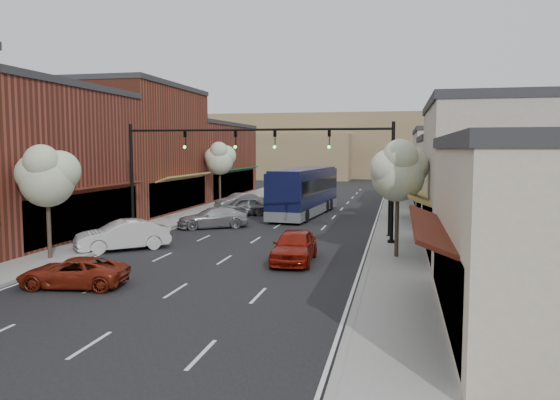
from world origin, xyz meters
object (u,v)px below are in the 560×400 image
Objects in this scene: coach_bus at (305,191)px; parked_car_a at (73,272)px; tree_left_near at (47,175)px; tree_left_far at (220,158)px; tree_right_near at (399,170)px; parked_car_e at (239,201)px; signal_mast_left at (167,163)px; parked_car_c at (213,218)px; tree_right_far at (399,168)px; signal_mast_right at (350,164)px; parked_car_b at (123,235)px; lamp_post_far at (393,176)px; parked_car_d at (242,206)px; lamp_post_near at (389,189)px; red_hatchback at (294,246)px.

coach_bus is 25.58m from parked_car_a.
tree_left_near is 26.00m from tree_left_far.
tree_right_near is 1.36× the size of parked_car_e.
signal_mast_left is 1.93× the size of parked_car_a.
tree_right_near is 1.21× the size of parked_car_c.
tree_right_far is 0.95× the size of tree_left_near.
signal_mast_right reaches higher than parked_car_a.
parked_car_e is at bearing 125.28° from tree_right_near.
coach_bus is at bearing 161.28° from parked_car_a.
parked_car_c is at bearing 172.57° from parked_car_a.
parked_car_c is (-12.55, -7.67, -3.28)m from tree_right_far.
parked_car_b is (2.05, 3.40, -3.41)m from tree_left_near.
parked_car_d is at bearing -144.61° from lamp_post_far.
tree_right_far is at bearing 90.00° from tree_right_near.
signal_mast_right is 1.67× the size of parked_car_b.
tree_right_near is at bearing -85.23° from lamp_post_near.
parked_car_d is at bearing 131.43° from parked_car_b.
parked_car_c is at bearing 171.60° from lamp_post_near.
lamp_post_far reaches higher than parked_car_e.
parked_car_e is at bearing 164.12° from tree_right_far.
parked_car_a is 0.86× the size of parked_car_c.
lamp_post_far reaches higher than parked_car_d.
tree_right_near reaches higher than parked_car_b.
tree_left_near is at bearing -143.99° from parked_car_a.
tree_right_far is at bearing 97.28° from parked_car_b.
signal_mast_left is 1.75× the size of red_hatchback.
parked_car_d reaches higher than parked_car_c.
coach_bus is (-7.55, 16.77, -2.44)m from tree_right_near.
coach_bus is 2.85× the size of parked_car_d.
parked_car_b is at bearing -50.97° from parked_car_e.
tree_right_far is at bearing 63.99° from parked_car_d.
tree_left_near is 6.92m from parked_car_a.
red_hatchback is at bearing 123.02° from parked_car_a.
tree_right_near is at bearing 17.24° from red_hatchback.
tree_left_far is at bearing 166.72° from parked_car_c.
signal_mast_right is 20.19m from lamp_post_far.
tree_right_far is at bearing 86.69° from lamp_post_near.
tree_right_near is 0.46× the size of coach_bus.
tree_left_far is 14.78m from parked_car_c.
tree_left_near is (-16.60, -4.00, -0.23)m from tree_right_near.
tree_left_far is at bearing 127.04° from tree_right_near.
tree_left_near is 22.76m from coach_bus.
red_hatchback is 1.04× the size of parked_car_d.
lamp_post_near is 15.15m from parked_car_d.
coach_bus is 7.50m from parked_car_e.
tree_left_near is at bearing -72.66° from parked_car_b.
coach_bus is at bearing 116.55° from parked_car_b.
tree_right_far is at bearing 40.54° from signal_mast_left.
lamp_post_far is (13.42, 20.00, -1.62)m from signal_mast_left.
signal_mast_right reaches higher than tree_left_far.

